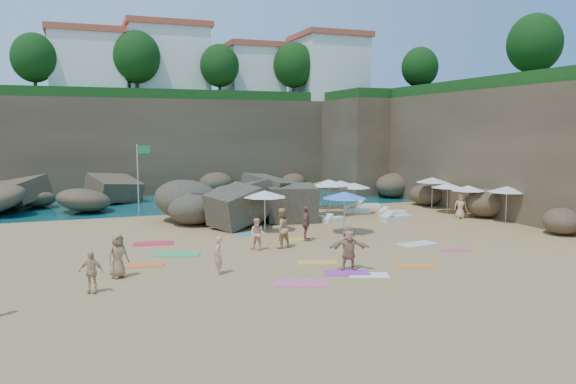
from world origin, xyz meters
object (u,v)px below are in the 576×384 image
object	(u,v)px
parasol_1	(321,184)
person_stand_2	(231,205)
person_stand_4	(461,206)
flag_pole	(140,169)
person_stand_3	(306,223)
lounger_0	(297,216)
person_stand_6	(218,255)
parasol_2	(341,183)
rock_outcrop	(244,224)
parasol_0	(354,185)
person_stand_1	(281,228)
person_stand_5	(212,201)

from	to	relation	value
parasol_1	person_stand_2	distance (m)	7.26
person_stand_4	flag_pole	bearing A→B (deg)	-175.83
person_stand_3	lounger_0	bearing A→B (deg)	6.45
person_stand_2	person_stand_6	bearing A→B (deg)	105.97
parasol_2	person_stand_3	distance (m)	11.60
rock_outcrop	person_stand_3	world-z (taller)	person_stand_3
parasol_0	person_stand_4	distance (m)	6.74
rock_outcrop	person_stand_4	bearing A→B (deg)	-12.05
parasol_0	person_stand_2	bearing A→B (deg)	171.91
person_stand_1	person_stand_4	bearing A→B (deg)	-175.97
flag_pole	person_stand_3	distance (m)	14.24
person_stand_1	person_stand_6	world-z (taller)	person_stand_1
parasol_1	person_stand_6	xyz separation A→B (m)	(-10.82, -14.79, -0.98)
rock_outcrop	person_stand_1	distance (m)	7.12
flag_pole	rock_outcrop	bearing A→B (deg)	-51.64
parasol_2	flag_pole	bearing A→B (deg)	167.89
rock_outcrop	lounger_0	world-z (taller)	rock_outcrop
rock_outcrop	person_stand_1	size ratio (longest dim) A/B	3.64
person_stand_6	parasol_0	bearing A→B (deg)	147.35
flag_pole	person_stand_2	bearing A→B (deg)	-40.86
parasol_0	person_stand_3	xyz separation A→B (m)	(-6.18, -6.96, -1.01)
person_stand_6	parasol_1	bearing A→B (deg)	156.16
person_stand_1	person_stand_4	world-z (taller)	person_stand_1
parasol_0	lounger_0	world-z (taller)	parasol_0
lounger_0	flag_pole	bearing A→B (deg)	137.88
rock_outcrop	lounger_0	distance (m)	3.77
parasol_2	person_stand_5	xyz separation A→B (m)	(-9.00, 0.33, -0.93)
rock_outcrop	person_stand_5	size ratio (longest dim) A/B	3.97
lounger_0	person_stand_4	size ratio (longest dim) A/B	1.04
parasol_2	parasol_1	bearing A→B (deg)	162.20
rock_outcrop	parasol_2	distance (m)	9.02
lounger_0	person_stand_1	bearing A→B (deg)	-125.55
parasol_2	person_stand_3	bearing A→B (deg)	-124.19
parasol_1	person_stand_1	world-z (taller)	person_stand_1
person_stand_5	person_stand_6	xyz separation A→B (m)	(-3.10, -14.71, -0.13)
flag_pole	lounger_0	bearing A→B (deg)	-32.93
person_stand_4	person_stand_6	xyz separation A→B (m)	(-17.17, -7.88, -0.04)
parasol_0	lounger_0	size ratio (longest dim) A/B	1.34
parasol_1	person_stand_3	xyz separation A→B (m)	(-5.22, -9.97, -0.85)
rock_outcrop	person_stand_2	distance (m)	2.39
person_stand_3	person_stand_6	size ratio (longest dim) A/B	1.18
parasol_0	lounger_0	xyz separation A→B (m)	(-4.04, -0.30, -1.75)
parasol_2	person_stand_2	distance (m)	8.42
flag_pole	person_stand_6	world-z (taller)	flag_pole
rock_outcrop	flag_pole	xyz separation A→B (m)	(-5.17, 6.54, 2.90)
person_stand_4	parasol_1	bearing A→B (deg)	163.78
rock_outcrop	flag_pole	world-z (taller)	flag_pole
lounger_0	person_stand_2	size ratio (longest dim) A/B	0.99
person_stand_5	person_stand_6	size ratio (longest dim) A/B	1.17
parasol_1	person_stand_1	size ratio (longest dim) A/B	1.05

